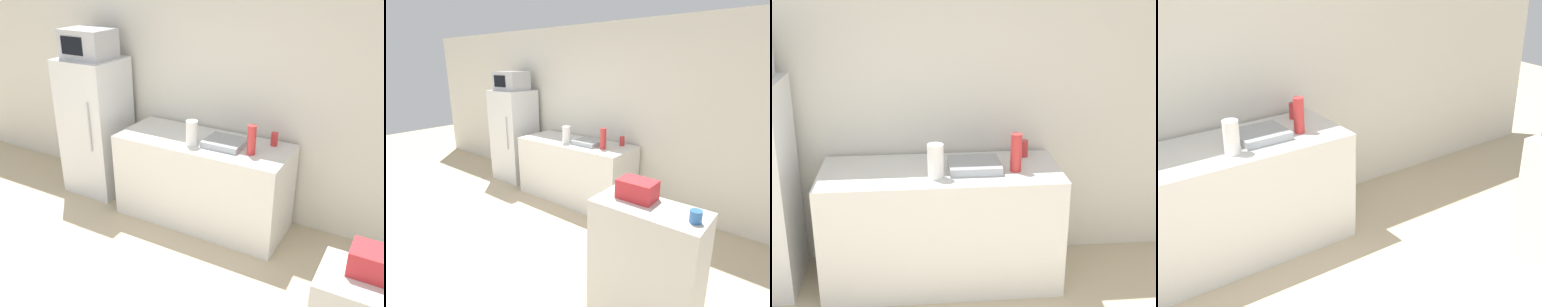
% 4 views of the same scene
% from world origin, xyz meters
% --- Properties ---
extents(wall_back, '(8.00, 0.06, 2.60)m').
position_xyz_m(wall_back, '(0.00, 2.76, 1.30)').
color(wall_back, silver).
rests_on(wall_back, ground_plane).
extents(refrigerator, '(0.67, 0.62, 1.60)m').
position_xyz_m(refrigerator, '(-1.22, 2.36, 0.80)').
color(refrigerator, silver).
rests_on(refrigerator, ground_plane).
extents(microwave, '(0.53, 0.41, 0.31)m').
position_xyz_m(microwave, '(-1.22, 2.36, 1.76)').
color(microwave, '#BCBCC1').
rests_on(microwave, refrigerator).
extents(counter, '(1.78, 0.72, 0.92)m').
position_xyz_m(counter, '(0.20, 2.34, 0.46)').
color(counter, silver).
rests_on(counter, ground_plane).
extents(sink_basin, '(0.38, 0.33, 0.06)m').
position_xyz_m(sink_basin, '(0.46, 2.32, 0.95)').
color(sink_basin, '#9EA3A8').
rests_on(sink_basin, counter).
extents(bottle_tall, '(0.08, 0.08, 0.28)m').
position_xyz_m(bottle_tall, '(0.75, 2.26, 1.06)').
color(bottle_tall, red).
rests_on(bottle_tall, counter).
extents(bottle_short, '(0.07, 0.07, 0.13)m').
position_xyz_m(bottle_short, '(0.87, 2.56, 0.98)').
color(bottle_short, red).
rests_on(bottle_short, counter).
extents(basket, '(0.27, 0.18, 0.14)m').
position_xyz_m(basket, '(2.03, 0.81, 1.15)').
color(basket, red).
rests_on(basket, shelf_cabinet).
extents(paper_towel_roll, '(0.11, 0.11, 0.25)m').
position_xyz_m(paper_towel_roll, '(0.16, 2.18, 1.04)').
color(paper_towel_roll, white).
rests_on(paper_towel_roll, counter).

